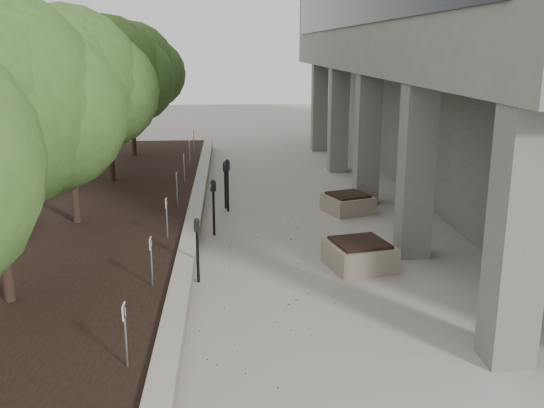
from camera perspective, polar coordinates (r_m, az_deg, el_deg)
name	(u,v)px	position (r m, az deg, el deg)	size (l,w,h in m)	color
ground	(296,405)	(8.81, 2.30, -18.36)	(90.00, 90.00, 0.00)	#A09C93
retaining_wall	(195,215)	(16.99, -7.20, -1.03)	(0.39, 26.00, 0.50)	gray
planting_bed	(61,219)	(17.59, -19.24, -1.37)	(7.00, 26.00, 0.40)	black
crabapple_tree_3	(69,116)	(15.92, -18.57, 7.82)	(4.60, 4.00, 5.44)	#325721
crabapple_tree_4	(107,99)	(20.78, -15.23, 9.48)	(4.60, 4.00, 5.44)	#325721
crabapple_tree_5	(131,89)	(25.70, -13.14, 10.49)	(4.60, 4.00, 5.44)	#325721
parking_sign_2	(126,336)	(8.89, -13.60, -11.96)	(0.04, 0.22, 0.96)	black
parking_sign_3	(151,262)	(11.62, -11.26, -5.37)	(0.04, 0.22, 0.96)	black
parking_sign_4	(167,218)	(14.46, -9.86, -1.33)	(0.04, 0.22, 0.96)	black
parking_sign_5	(177,189)	(17.35, -8.92, 1.38)	(0.04, 0.22, 0.96)	black
parking_sign_6	(184,169)	(20.28, -8.25, 3.31)	(0.04, 0.22, 0.96)	black
parking_sign_7	(190,153)	(23.22, -7.75, 4.76)	(0.04, 0.22, 0.96)	black
parking_sign_8	(194,141)	(26.18, -7.36, 5.87)	(0.04, 0.22, 0.96)	black
parking_meter_2	(198,250)	(12.68, -7.01, -4.35)	(0.14, 0.10, 1.40)	black
parking_meter_3	(214,208)	(15.76, -5.51, -0.35)	(0.15, 0.11, 1.49)	black
parking_meter_4	(228,185)	(18.05, -4.19, 1.75)	(0.16, 0.11, 1.58)	black
parking_meter_5	(225,185)	(18.38, -4.41, 1.78)	(0.14, 0.10, 1.46)	black
planter_front	(359,254)	(13.68, 8.22, -4.69)	(1.32, 1.32, 0.62)	gray
planter_back	(348,203)	(18.13, 7.12, 0.09)	(1.23, 1.23, 0.57)	gray
berry_scatter	(266,273)	(13.25, -0.53, -6.54)	(3.30, 14.10, 0.02)	maroon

